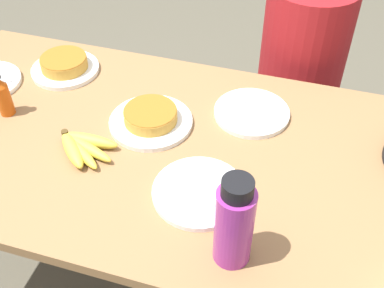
# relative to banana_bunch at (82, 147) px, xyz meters

# --- Properties ---
(ground_plane) EXTENTS (14.00, 14.00, 0.00)m
(ground_plane) POSITION_rel_banana_bunch_xyz_m (0.30, 0.09, -0.78)
(ground_plane) COLOR #565142
(dining_table) EXTENTS (1.84, 0.88, 0.76)m
(dining_table) POSITION_rel_banana_bunch_xyz_m (0.30, 0.09, -0.11)
(dining_table) COLOR olive
(dining_table) RESTS_ON ground_plane
(banana_bunch) EXTENTS (0.20, 0.14, 0.04)m
(banana_bunch) POSITION_rel_banana_bunch_xyz_m (0.00, 0.00, 0.00)
(banana_bunch) COLOR gold
(banana_bunch) RESTS_ON dining_table
(frittata_plate_center) EXTENTS (0.23, 0.23, 0.06)m
(frittata_plate_center) POSITION_rel_banana_bunch_xyz_m (-0.24, 0.35, 0.01)
(frittata_plate_center) COLOR white
(frittata_plate_center) RESTS_ON dining_table
(frittata_plate_side) EXTENTS (0.26, 0.26, 0.06)m
(frittata_plate_side) POSITION_rel_banana_bunch_xyz_m (0.15, 0.17, 0.00)
(frittata_plate_side) COLOR white
(frittata_plate_side) RESTS_ON dining_table
(empty_plate_far_left) EXTENTS (0.24, 0.24, 0.02)m
(empty_plate_far_left) POSITION_rel_banana_bunch_xyz_m (0.44, 0.31, -0.01)
(empty_plate_far_left) COLOR white
(empty_plate_far_left) RESTS_ON dining_table
(empty_plate_mid_edge) EXTENTS (0.25, 0.25, 0.02)m
(empty_plate_mid_edge) POSITION_rel_banana_bunch_xyz_m (0.37, -0.06, -0.01)
(empty_plate_mid_edge) COLOR white
(empty_plate_mid_edge) RESTS_ON dining_table
(water_bottle) EXTENTS (0.09, 0.09, 0.26)m
(water_bottle) POSITION_rel_banana_bunch_xyz_m (0.50, -0.22, 0.10)
(water_bottle) COLOR #992D89
(water_bottle) RESTS_ON dining_table
(hot_sauce_bottle) EXTENTS (0.05, 0.05, 0.17)m
(hot_sauce_bottle) POSITION_rel_banana_bunch_xyz_m (-0.30, 0.09, 0.05)
(hot_sauce_bottle) COLOR #C64C0F
(hot_sauce_bottle) RESTS_ON dining_table
(person_figure) EXTENTS (0.36, 0.36, 1.24)m
(person_figure) POSITION_rel_banana_bunch_xyz_m (0.55, 0.76, -0.26)
(person_figure) COLOR black
(person_figure) RESTS_ON ground_plane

